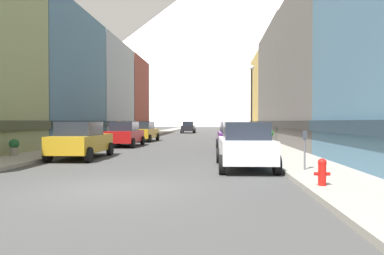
# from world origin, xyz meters

# --- Properties ---
(ground_plane) EXTENTS (400.00, 400.00, 0.00)m
(ground_plane) POSITION_xyz_m (0.00, 0.00, 0.00)
(ground_plane) COLOR #3E3E3E
(sidewalk_left) EXTENTS (2.50, 100.00, 0.15)m
(sidewalk_left) POSITION_xyz_m (-6.25, 35.00, 0.07)
(sidewalk_left) COLOR gray
(sidewalk_left) RESTS_ON ground
(sidewalk_right) EXTENTS (2.50, 100.00, 0.15)m
(sidewalk_right) POSITION_xyz_m (6.25, 35.00, 0.07)
(sidewalk_right) COLOR gray
(sidewalk_right) RESTS_ON ground
(storefront_left_1) EXTENTS (8.13, 11.12, 10.48)m
(storefront_left_1) POSITION_xyz_m (-11.41, 17.29, 5.07)
(storefront_left_1) COLOR slate
(storefront_left_1) RESTS_ON ground
(storefront_left_2) EXTENTS (7.11, 11.16, 10.47)m
(storefront_left_2) POSITION_xyz_m (-10.90, 28.61, 5.06)
(storefront_left_2) COLOR #99A5B2
(storefront_left_2) RESTS_ON ground
(storefront_left_3) EXTENTS (9.59, 9.45, 10.52)m
(storefront_left_3) POSITION_xyz_m (-12.15, 39.27, 5.09)
(storefront_left_3) COLOR brown
(storefront_left_3) RESTS_ON ground
(storefront_right_1) EXTENTS (9.60, 10.10, 10.43)m
(storefront_right_1) POSITION_xyz_m (12.15, 13.82, 5.04)
(storefront_right_1) COLOR #66605B
(storefront_right_1) RESTS_ON ground
(storefront_right_2) EXTENTS (7.30, 12.51, 10.60)m
(storefront_right_2) POSITION_xyz_m (11.00, 25.22, 5.12)
(storefront_right_2) COLOR #66605B
(storefront_right_2) RESTS_ON ground
(storefront_right_3) EXTENTS (7.35, 8.76, 10.04)m
(storefront_right_3) POSITION_xyz_m (11.02, 36.41, 4.85)
(storefront_right_3) COLOR #D8B259
(storefront_right_3) RESTS_ON ground
(car_left_0) EXTENTS (2.14, 4.44, 1.78)m
(car_left_0) POSITION_xyz_m (-3.80, 7.33, 0.90)
(car_left_0) COLOR #B28419
(car_left_0) RESTS_ON ground
(car_left_1) EXTENTS (2.09, 4.42, 1.78)m
(car_left_1) POSITION_xyz_m (-3.80, 15.57, 0.90)
(car_left_1) COLOR #9E1111
(car_left_1) RESTS_ON ground
(car_left_2) EXTENTS (2.23, 4.47, 1.78)m
(car_left_2) POSITION_xyz_m (-3.80, 22.01, 0.90)
(car_left_2) COLOR #B28419
(car_left_2) RESTS_ON ground
(car_right_0) EXTENTS (2.16, 4.44, 1.78)m
(car_right_0) POSITION_xyz_m (3.80, 4.30, 0.90)
(car_right_0) COLOR silver
(car_right_0) RESTS_ON ground
(car_right_1) EXTENTS (2.21, 4.46, 1.78)m
(car_right_1) POSITION_xyz_m (3.80, 12.21, 0.90)
(car_right_1) COLOR #591E72
(car_right_1) RESTS_ON ground
(car_driving_0) EXTENTS (2.06, 4.40, 1.78)m
(car_driving_0) POSITION_xyz_m (-1.60, 45.01, 0.90)
(car_driving_0) COLOR black
(car_driving_0) RESTS_ON ground
(fire_hydrant_near) EXTENTS (0.40, 0.22, 0.70)m
(fire_hydrant_near) POSITION_xyz_m (5.45, -0.00, 0.53)
(fire_hydrant_near) COLOR red
(fire_hydrant_near) RESTS_ON sidewalk_right
(parking_meter_near) EXTENTS (0.14, 0.10, 1.33)m
(parking_meter_near) POSITION_xyz_m (5.75, 3.02, 1.01)
(parking_meter_near) COLOR #595960
(parking_meter_near) RESTS_ON sidewalk_right
(potted_plant_0) EXTENTS (0.46, 0.46, 0.81)m
(potted_plant_0) POSITION_xyz_m (-7.00, 7.05, 0.59)
(potted_plant_0) COLOR gray
(potted_plant_0) RESTS_ON sidewalk_left
(potted_plant_1) EXTENTS (0.69, 0.69, 0.97)m
(potted_plant_1) POSITION_xyz_m (-7.00, 13.36, 0.71)
(potted_plant_1) COLOR gray
(potted_plant_1) RESTS_ON sidewalk_left
(potted_plant_2) EXTENTS (0.59, 0.59, 0.99)m
(potted_plant_2) POSITION_xyz_m (7.00, 19.27, 0.72)
(potted_plant_2) COLOR #4C4C51
(potted_plant_2) RESTS_ON sidewalk_right
(pedestrian_0) EXTENTS (0.36, 0.36, 1.65)m
(pedestrian_0) POSITION_xyz_m (-6.25, 25.94, 0.91)
(pedestrian_0) COLOR maroon
(pedestrian_0) RESTS_ON sidewalk_left
(pedestrian_1) EXTENTS (0.36, 0.36, 1.75)m
(pedestrian_1) POSITION_xyz_m (-6.25, 22.82, 0.96)
(pedestrian_1) COLOR #333338
(pedestrian_1) RESTS_ON sidewalk_left
(pedestrian_2) EXTENTS (0.36, 0.36, 1.66)m
(pedestrian_2) POSITION_xyz_m (-6.25, 22.55, 0.92)
(pedestrian_2) COLOR brown
(pedestrian_2) RESTS_ON sidewalk_left
(streetlamp_right) EXTENTS (0.36, 0.36, 5.86)m
(streetlamp_right) POSITION_xyz_m (5.35, 17.33, 3.99)
(streetlamp_right) COLOR black
(streetlamp_right) RESTS_ON sidewalk_right
(mountain_backdrop) EXTENTS (313.04, 313.04, 131.35)m
(mountain_backdrop) POSITION_xyz_m (23.77, 260.00, 65.67)
(mountain_backdrop) COLOR silver
(mountain_backdrop) RESTS_ON ground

